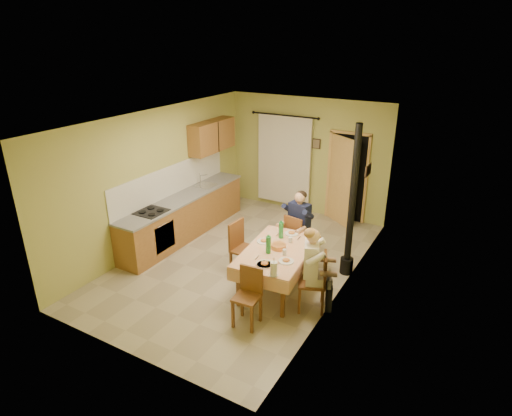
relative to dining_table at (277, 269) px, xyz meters
The scene contains 17 objects.
floor 1.19m from the dining_table, 153.34° to the left, with size 4.00×6.00×0.01m, color tan.
room_shell 1.83m from the dining_table, 153.34° to the left, with size 4.04×6.04×2.82m.
kitchen_run 2.87m from the dining_table, 161.55° to the left, with size 0.64×3.64×1.56m.
upper_cabinets 3.92m from the dining_table, 142.05° to the left, with size 0.35×1.40×0.70m, color brown.
curtain 3.85m from the dining_table, 114.60° to the left, with size 1.70×0.07×2.22m.
doorway 3.43m from the dining_table, 89.92° to the left, with size 0.96×0.51×2.15m.
dining_table is the anchor object (origin of this frame).
tableware 0.46m from the dining_table, 76.55° to the right, with size 0.89×1.62×0.33m.
chair_far 1.12m from the dining_table, 96.41° to the left, with size 0.47×0.47×0.96m.
chair_near 1.11m from the dining_table, 87.04° to the right, with size 0.40×0.40×0.93m.
chair_right 0.80m from the dining_table, 17.42° to the right, with size 0.55×0.55×0.98m.
chair_left 0.77m from the dining_table, 167.09° to the left, with size 0.48×0.48×1.01m.
man_far 1.24m from the dining_table, 96.21° to the left, with size 0.63×0.53×1.39m.
man_right 0.93m from the dining_table, 18.09° to the right, with size 0.59×0.65×1.39m.
stove_flue 1.56m from the dining_table, 51.20° to the left, with size 0.24×0.24×2.80m.
picture_back 3.81m from the dining_table, 102.33° to the left, with size 0.19×0.03×0.23m, color black.
picture_right 2.45m from the dining_table, 60.65° to the left, with size 0.03×0.31×0.21m, color brown.
Camera 1 is at (3.86, -6.26, 4.16)m, focal length 30.00 mm.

